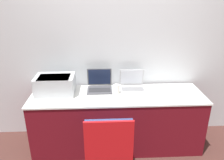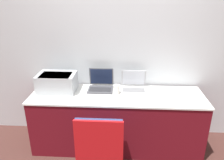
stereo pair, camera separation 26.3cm
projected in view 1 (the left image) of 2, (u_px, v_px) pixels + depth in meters
ground_plane at (119, 159)px, 2.68m from camera, size 14.00×14.00×0.00m
wall_back at (116, 43)px, 2.81m from camera, size 8.00×0.05×2.60m
table at (117, 120)px, 2.82m from camera, size 2.12×0.61×0.74m
printer at (55, 84)px, 2.67m from camera, size 0.47×0.33×0.23m
laptop_left at (100, 85)px, 2.80m from camera, size 0.31×0.29×0.25m
laptop_right at (132, 85)px, 2.83m from camera, size 0.32×0.28×0.24m
external_keyboard at (99, 98)px, 2.57m from camera, size 0.43×0.12×0.02m
coffee_cup at (117, 89)px, 2.69m from camera, size 0.08×0.08×0.11m
chair at (109, 143)px, 2.09m from camera, size 0.44×0.48×0.88m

